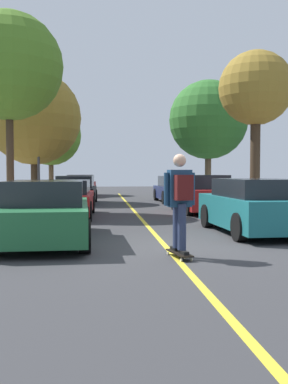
% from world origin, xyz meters
% --- Properties ---
extents(ground, '(80.00, 80.00, 0.00)m').
position_xyz_m(ground, '(0.00, 0.00, 0.00)').
color(ground, '#353538').
extents(center_line, '(0.12, 39.20, 0.01)m').
position_xyz_m(center_line, '(0.00, 4.00, 0.00)').
color(center_line, gold).
rests_on(center_line, ground).
extents(parked_car_left_nearest, '(2.03, 4.68, 1.35)m').
position_xyz_m(parked_car_left_nearest, '(-2.53, 1.12, 0.66)').
color(parked_car_left_nearest, '#1E5B33').
rests_on(parked_car_left_nearest, ground).
extents(parked_car_left_near, '(1.97, 4.46, 1.27)m').
position_xyz_m(parked_car_left_near, '(-2.53, 6.61, 0.63)').
color(parked_car_left_near, maroon).
rests_on(parked_car_left_near, ground).
extents(parked_car_left_far, '(2.08, 4.44, 1.36)m').
position_xyz_m(parked_car_left_far, '(-2.52, 13.25, 0.66)').
color(parked_car_left_far, black).
rests_on(parked_car_left_far, ground).
extents(parked_car_left_farthest, '(1.91, 4.65, 1.37)m').
position_xyz_m(parked_car_left_farthest, '(-2.53, 20.21, 0.69)').
color(parked_car_left_farthest, maroon).
rests_on(parked_car_left_farthest, ground).
extents(parked_car_right_nearest, '(2.07, 4.08, 1.37)m').
position_xyz_m(parked_car_right_nearest, '(2.53, 1.96, 0.68)').
color(parked_car_right_nearest, '#196066').
rests_on(parked_car_right_nearest, ground).
extents(parked_car_right_near, '(1.88, 4.16, 1.43)m').
position_xyz_m(parked_car_right_near, '(2.53, 7.95, 0.70)').
color(parked_car_right_near, maroon).
rests_on(parked_car_right_near, ground).
extents(parked_car_right_far, '(1.88, 4.29, 1.34)m').
position_xyz_m(parked_car_right_far, '(2.53, 13.96, 0.65)').
color(parked_car_right_far, navy).
rests_on(parked_car_right_far, ground).
extents(street_tree_left_nearest, '(3.95, 3.95, 7.25)m').
position_xyz_m(street_tree_left_nearest, '(-4.64, 8.13, 5.40)').
color(street_tree_left_nearest, '#3D2D1E').
rests_on(street_tree_left_nearest, sidewalk_left).
extents(street_tree_left_near, '(4.73, 4.73, 6.49)m').
position_xyz_m(street_tree_left_near, '(-4.64, 14.37, 4.26)').
color(street_tree_left_near, '#3D2D1E').
rests_on(street_tree_left_near, sidewalk_left).
extents(street_tree_left_far, '(4.08, 4.08, 5.94)m').
position_xyz_m(street_tree_left_far, '(-4.64, 22.29, 4.03)').
color(street_tree_left_far, brown).
rests_on(street_tree_left_far, sidewalk_left).
extents(street_tree_right_nearest, '(2.85, 2.85, 6.05)m').
position_xyz_m(street_tree_right_nearest, '(4.64, 8.04, 4.71)').
color(street_tree_right_nearest, '#3D2D1E').
rests_on(street_tree_right_nearest, sidewalk_right).
extents(street_tree_right_near, '(4.35, 4.35, 6.46)m').
position_xyz_m(street_tree_right_near, '(4.64, 15.69, 4.42)').
color(street_tree_right_near, brown).
rests_on(street_tree_right_near, sidewalk_right).
extents(fire_hydrant, '(0.20, 0.20, 0.70)m').
position_xyz_m(fire_hydrant, '(4.03, 3.56, 0.49)').
color(fire_hydrant, '#B2140F').
rests_on(fire_hydrant, sidewalk_right).
extents(streetlamp, '(0.36, 0.24, 5.07)m').
position_xyz_m(streetlamp, '(-4.28, 13.23, 3.07)').
color(streetlamp, '#38383D').
rests_on(streetlamp, sidewalk_left).
extents(skateboard, '(0.38, 0.87, 0.10)m').
position_xyz_m(skateboard, '(0.06, -1.09, 0.09)').
color(skateboard, black).
rests_on(skateboard, ground).
extents(skateboarder, '(0.59, 0.71, 1.75)m').
position_xyz_m(skateboarder, '(0.07, -1.12, 1.09)').
color(skateboarder, black).
rests_on(skateboarder, skateboard).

